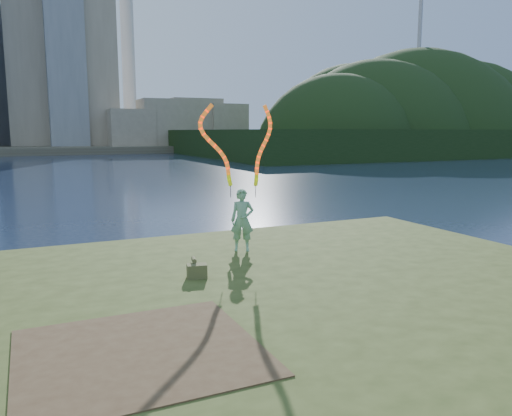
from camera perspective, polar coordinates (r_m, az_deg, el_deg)
name	(u,v)px	position (r m, az deg, el deg)	size (l,w,h in m)	color
ground	(212,309)	(10.99, -5.02, -11.46)	(320.00, 320.00, 0.00)	#19253F
grassy_knoll	(257,333)	(8.89, 0.13, -14.11)	(20.00, 18.00, 0.80)	#354318
dirt_patch	(139,352)	(7.28, -13.18, -15.68)	(3.20, 3.00, 0.02)	#47331E
far_shore	(44,148)	(104.82, -23.05, 6.33)	(320.00, 40.00, 1.20)	#484335
wooded_hill	(412,152)	(94.02, 17.42, 6.16)	(78.00, 50.00, 63.00)	black
woman_with_ribbons	(242,195)	(12.46, -1.56, 1.52)	(1.85, 0.88, 3.96)	#1C7335
canvas_bag	(197,270)	(10.42, -6.80, -7.07)	(0.45, 0.51, 0.39)	brown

